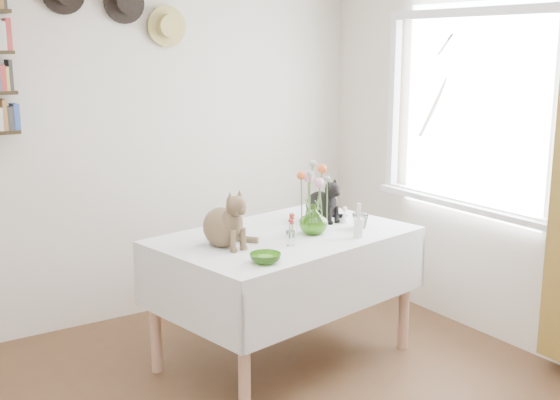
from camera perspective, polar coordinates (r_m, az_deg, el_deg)
room at (r=2.96m, az=1.05°, el=-0.62°), size 4.08×4.58×2.58m
window at (r=4.82m, az=15.20°, el=5.78°), size 0.12×1.52×1.32m
dining_table at (r=4.28m, az=0.39°, el=-5.36°), size 1.66×1.22×0.81m
tabby_cat at (r=3.95m, az=-4.73°, el=-1.36°), size 0.28×0.33×0.34m
black_cat at (r=4.54m, az=3.33°, el=0.15°), size 0.23×0.27×0.29m
flower_vase at (r=4.21m, az=2.73°, el=-1.58°), size 0.21×0.21×0.18m
green_bowl at (r=3.67m, az=-1.20°, el=-4.75°), size 0.20×0.20×0.05m
drinking_glass at (r=4.37m, az=6.54°, el=-1.70°), size 0.12×0.12×0.10m
candlestick at (r=4.17m, az=6.39°, el=-2.11°), size 0.06×0.06×0.20m
berry_jar at (r=3.97m, az=0.83°, el=-2.39°), size 0.05×0.05×0.21m
porcelain_figurine at (r=4.50m, az=5.26°, el=-1.29°), size 0.06×0.06×0.11m
flower_bouquet at (r=4.17m, az=2.70°, el=1.77°), size 0.17×0.13×0.39m
wall_hats at (r=4.89m, az=-12.81°, el=15.03°), size 0.98×0.09×0.48m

